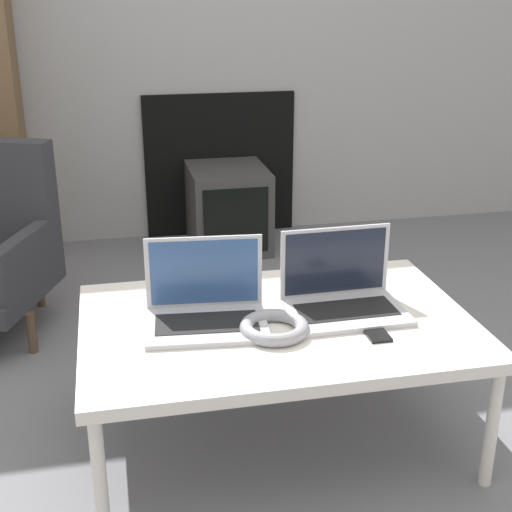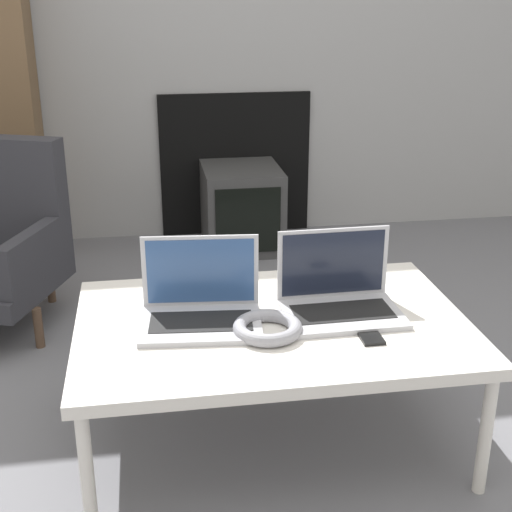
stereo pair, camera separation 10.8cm
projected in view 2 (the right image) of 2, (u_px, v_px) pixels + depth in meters
The scene contains 7 objects.
ground_plane at pixel (283, 477), 2.06m from camera, with size 14.00×14.00×0.00m, color slate.
table at pixel (272, 329), 2.10m from camera, with size 1.14×0.76×0.41m.
laptop_left at pixel (201, 305), 2.07m from camera, with size 0.37×0.28×0.24m.
laptop_right at pixel (339, 295), 2.13m from camera, with size 0.35×0.25×0.24m.
headphones at pixel (268, 328), 2.00m from camera, with size 0.20×0.20×0.04m.
phone at pixel (368, 333), 2.00m from camera, with size 0.06×0.14×0.01m.
tv at pixel (242, 207), 3.79m from camera, with size 0.40×0.47×0.43m.
Camera 2 is at (-0.35, -1.66, 1.34)m, focal length 50.00 mm.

